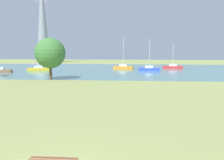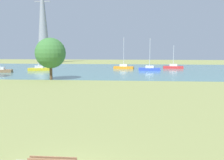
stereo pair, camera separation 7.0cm
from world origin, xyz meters
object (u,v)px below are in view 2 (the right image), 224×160
at_px(sailboat_yellow, 39,69).
at_px(tree_west_near, 50,53).
at_px(electricity_pylon, 43,19).
at_px(sailboat_brown, 0,70).
at_px(sailboat_red, 173,67).
at_px(sailboat_blue, 150,69).
at_px(sailboat_orange, 124,67).

bearing_deg(sailboat_yellow, tree_west_near, -63.06).
xyz_separation_m(sailboat_yellow, electricity_pylon, (-9.01, 28.50, 14.10)).
bearing_deg(sailboat_brown, sailboat_yellow, 36.48).
distance_m(sailboat_red, electricity_pylon, 46.79).
height_order(sailboat_yellow, electricity_pylon, electricity_pylon).
relative_size(sailboat_red, tree_west_near, 0.86).
xyz_separation_m(sailboat_brown, sailboat_blue, (31.13, 6.88, -0.01)).
bearing_deg(sailboat_brown, sailboat_red, 19.49).
relative_size(sailboat_red, electricity_pylon, 0.20).
bearing_deg(sailboat_red, sailboat_yellow, -164.73).
relative_size(sailboat_brown, sailboat_orange, 1.01).
distance_m(sailboat_blue, tree_west_near, 24.68).
xyz_separation_m(sailboat_blue, tree_west_near, (-16.70, -17.78, 3.77)).
bearing_deg(sailboat_red, tree_west_near, -133.50).
bearing_deg(tree_west_near, sailboat_brown, 142.94).
xyz_separation_m(sailboat_orange, tree_west_near, (-10.72, -22.25, 3.76)).
xyz_separation_m(sailboat_yellow, tree_west_near, (7.97, -15.68, 3.78)).
xyz_separation_m(sailboat_brown, tree_west_near, (14.43, -10.90, 3.76)).
height_order(sailboat_orange, electricity_pylon, electricity_pylon).
height_order(sailboat_yellow, sailboat_orange, sailboat_orange).
bearing_deg(sailboat_blue, sailboat_orange, 143.17).
distance_m(sailboat_yellow, sailboat_blue, 24.75).
bearing_deg(sailboat_orange, electricity_pylon, 141.64).
distance_m(sailboat_brown, sailboat_orange, 27.60).
height_order(sailboat_orange, sailboat_blue, sailboat_orange).
relative_size(sailboat_brown, sailboat_blue, 1.08).
bearing_deg(sailboat_brown, sailboat_blue, 12.47).
bearing_deg(sailboat_orange, sailboat_blue, -36.83).
xyz_separation_m(sailboat_orange, sailboat_blue, (5.97, -4.47, -0.01)).
height_order(sailboat_yellow, sailboat_blue, sailboat_blue).
distance_m(sailboat_yellow, sailboat_red, 31.96).
bearing_deg(electricity_pylon, sailboat_blue, -38.09).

